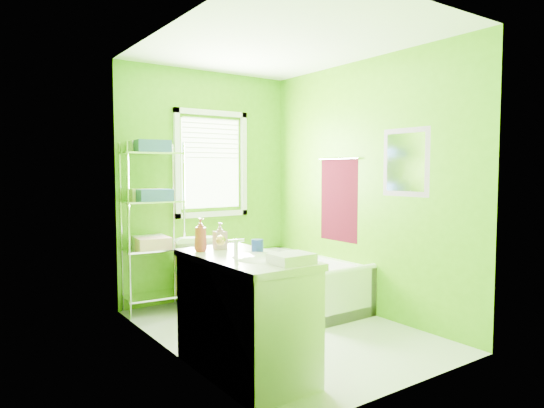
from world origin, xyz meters
TOP-DOWN VIEW (x-y plane):
  - ground at (0.00, 0.00)m, footprint 2.90×2.90m
  - room_envelope at (0.00, 0.00)m, footprint 2.14×2.94m
  - window at (0.05, 1.42)m, footprint 0.92×0.05m
  - door at (-1.04, -1.00)m, footprint 0.09×0.80m
  - right_wall_decor at (1.04, -0.02)m, footprint 0.04×1.48m
  - bathtub at (0.66, 0.58)m, footprint 0.77×1.65m
  - toilet at (-0.33, 1.13)m, footprint 0.66×0.89m
  - vanity at (-0.77, -0.62)m, footprint 0.59×1.15m
  - wire_shelf_unit at (-0.73, 1.26)m, footprint 0.63×0.50m

SIDE VIEW (x-z plane):
  - ground at x=0.00m, z-range 0.00..0.00m
  - bathtub at x=0.66m, z-range -0.10..0.44m
  - toilet at x=-0.33m, z-range 0.00..0.81m
  - vanity at x=-0.77m, z-range -0.10..1.02m
  - door at x=-1.04m, z-range 0.00..2.00m
  - wire_shelf_unit at x=-0.73m, z-range 0.20..1.98m
  - right_wall_decor at x=1.04m, z-range 0.74..1.91m
  - room_envelope at x=0.00m, z-range 0.24..2.86m
  - window at x=0.05m, z-range 1.00..2.22m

